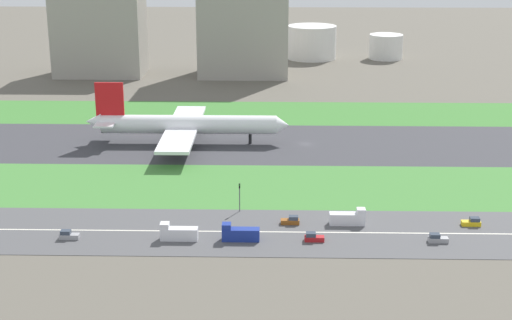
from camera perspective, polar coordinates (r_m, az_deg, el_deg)
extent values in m
plane|color=#5B564C|center=(247.74, 3.65, 1.18)|extent=(800.00, 800.00, 0.00)
cube|color=#38383D|center=(247.73, 3.65, 1.19)|extent=(280.00, 46.00, 0.10)
cube|color=#3D7A33|center=(287.30, 3.34, 3.47)|extent=(280.00, 36.00, 0.10)
cube|color=#427F38|center=(208.71, 4.07, -1.96)|extent=(280.00, 36.00, 0.10)
cube|color=#4C4C4F|center=(178.87, 4.52, -5.36)|extent=(280.00, 28.00, 0.10)
cube|color=silver|center=(178.85, 4.52, -5.34)|extent=(266.00, 0.50, 0.01)
cylinder|color=white|center=(247.34, -4.99, 2.63)|extent=(56.00, 6.00, 6.00)
cone|color=white|center=(245.87, 1.99, 2.60)|extent=(4.00, 5.70, 5.70)
cone|color=white|center=(252.31, -11.90, 2.80)|extent=(5.00, 5.40, 5.40)
cube|color=red|center=(249.43, -10.77, 4.41)|extent=(9.00, 0.80, 11.00)
cube|color=white|center=(251.27, -10.90, 2.85)|extent=(6.00, 16.00, 0.60)
cube|color=white|center=(262.29, -5.07, 3.22)|extent=(10.00, 26.00, 1.00)
cylinder|color=gray|center=(256.96, -4.98, 2.41)|extent=(5.00, 3.20, 3.20)
cube|color=white|center=(233.53, -5.86, 1.41)|extent=(10.00, 26.00, 1.00)
cylinder|color=gray|center=(239.73, -5.43, 1.30)|extent=(5.00, 3.20, 3.20)
cylinder|color=black|center=(247.18, -0.44, 1.58)|extent=(1.00, 1.00, 3.20)
cylinder|color=black|center=(252.36, -5.78, 1.83)|extent=(1.00, 1.00, 3.20)
cylinder|color=black|center=(245.68, -5.97, 1.39)|extent=(1.00, 1.00, 3.20)
cube|color=navy|center=(173.56, -1.13, -5.52)|extent=(8.40, 2.50, 2.80)
cube|color=navy|center=(172.96, -2.20, -4.90)|extent=(2.00, 2.30, 1.20)
cube|color=silver|center=(183.50, 6.75, -4.34)|extent=(8.40, 2.50, 2.80)
cube|color=silver|center=(183.11, 7.77, -3.75)|extent=(2.00, 2.30, 1.20)
cube|color=#99999E|center=(179.70, -13.61, -5.50)|extent=(4.40, 1.80, 1.10)
cube|color=#333D4C|center=(179.53, -13.88, -5.20)|extent=(2.20, 1.66, 0.90)
cube|color=yellow|center=(188.82, 15.60, -4.52)|extent=(4.40, 1.80, 1.10)
cube|color=#333D4C|center=(188.66, 15.86, -4.24)|extent=(2.20, 1.66, 0.90)
cube|color=silver|center=(174.69, -5.70, -5.45)|extent=(8.40, 2.50, 2.80)
cube|color=silver|center=(174.34, -6.77, -4.82)|extent=(2.00, 2.30, 1.20)
cube|color=#B2191E|center=(174.00, 4.33, -5.81)|extent=(4.40, 1.80, 1.10)
cube|color=#333D4C|center=(173.56, 4.08, -5.51)|extent=(2.20, 1.66, 0.90)
cube|color=brown|center=(183.02, 2.53, -4.57)|extent=(4.40, 1.80, 1.10)
cube|color=#333D4C|center=(182.67, 2.79, -4.28)|extent=(2.20, 1.66, 0.90)
cube|color=#99999E|center=(177.62, 13.31, -5.76)|extent=(4.40, 1.80, 1.10)
cube|color=#333D4C|center=(177.08, 13.07, -5.46)|extent=(2.20, 1.66, 0.90)
cylinder|color=#4C4C51|center=(189.73, -1.22, -2.95)|extent=(0.24, 0.24, 6.00)
cube|color=black|center=(188.51, -1.23, -1.93)|extent=(0.36, 0.36, 1.20)
sphere|color=#19D826|center=(188.22, -1.23, -1.86)|extent=(0.24, 0.24, 0.24)
cube|color=#9E998E|center=(364.11, -11.48, 9.15)|extent=(39.85, 25.57, 37.86)
cube|color=#9E998E|center=(354.56, -0.94, 10.47)|extent=(40.36, 26.80, 52.59)
cylinder|color=silver|center=(401.77, 4.14, 8.68)|extent=(24.98, 24.98, 16.84)
cylinder|color=silver|center=(405.72, 9.57, 8.26)|extent=(17.08, 17.08, 12.50)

